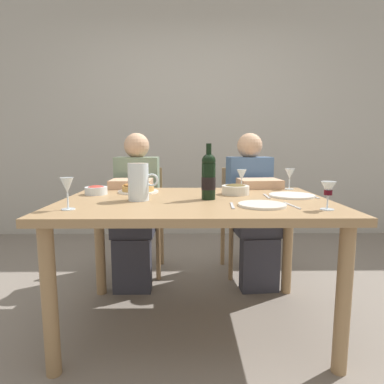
{
  "coord_description": "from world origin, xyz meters",
  "views": [
    {
      "loc": [
        -0.04,
        -1.81,
        1.06
      ],
      "look_at": [
        -0.02,
        0.09,
        0.79
      ],
      "focal_mm": 30.27,
      "sensor_mm": 36.0,
      "label": 1
    }
  ],
  "objects": [
    {
      "name": "wine_bottle",
      "position": [
        0.07,
        -0.01,
        0.89
      ],
      "size": [
        0.08,
        0.08,
        0.31
      ],
      "color": "black",
      "rests_on": "dining_table"
    },
    {
      "name": "diner_right",
      "position": [
        0.46,
        0.68,
        0.62
      ],
      "size": [
        0.36,
        0.53,
        1.16
      ],
      "rotation": [
        0.0,
        0.0,
        3.23
      ],
      "color": "#4C6B93",
      "rests_on": "ground"
    },
    {
      "name": "fork_left_setting",
      "position": [
        0.18,
        -0.22,
        0.76
      ],
      "size": [
        0.02,
        0.16,
        0.0
      ],
      "primitive_type": "cube",
      "rotation": [
        0.0,
        0.0,
        1.5
      ],
      "color": "silver",
      "rests_on": "dining_table"
    },
    {
      "name": "knife_right_setting",
      "position": [
        0.7,
        0.09,
        0.76
      ],
      "size": [
        0.02,
        0.18,
        0.0
      ],
      "primitive_type": "cube",
      "rotation": [
        0.0,
        0.0,
        1.63
      ],
      "color": "silver",
      "rests_on": "dining_table"
    },
    {
      "name": "wine_glass_centre",
      "position": [
        -0.61,
        -0.3,
        0.87
      ],
      "size": [
        0.06,
        0.06,
        0.15
      ],
      "color": "silver",
      "rests_on": "dining_table"
    },
    {
      "name": "olive_bowl",
      "position": [
        0.25,
        0.18,
        0.79
      ],
      "size": [
        0.17,
        0.17,
        0.07
      ],
      "color": "silver",
      "rests_on": "dining_table"
    },
    {
      "name": "chair_left",
      "position": [
        -0.45,
        0.91,
        0.5
      ],
      "size": [
        0.4,
        0.4,
        0.87
      ],
      "rotation": [
        0.0,
        0.0,
        3.14
      ],
      "color": "#9E7A51",
      "rests_on": "ground"
    },
    {
      "name": "wine_glass_right_diner",
      "position": [
        0.31,
        0.33,
        0.86
      ],
      "size": [
        0.07,
        0.07,
        0.14
      ],
      "color": "silver",
      "rests_on": "dining_table"
    },
    {
      "name": "chair_right",
      "position": [
        0.44,
        0.91,
        0.5
      ],
      "size": [
        0.43,
        0.43,
        0.87
      ],
      "rotation": [
        0.0,
        0.0,
        3.23
      ],
      "color": "#9E7A51",
      "rests_on": "ground"
    },
    {
      "name": "knife_left_setting",
      "position": [
        0.48,
        -0.22,
        0.76
      ],
      "size": [
        0.04,
        0.18,
        0.0
      ],
      "primitive_type": "cube",
      "rotation": [
        0.0,
        0.0,
        1.71
      ],
      "color": "silver",
      "rests_on": "dining_table"
    },
    {
      "name": "wine_glass_left_diner",
      "position": [
        0.66,
        0.41,
        0.86
      ],
      "size": [
        0.07,
        0.07,
        0.14
      ],
      "color": "silver",
      "rests_on": "dining_table"
    },
    {
      "name": "dining_table",
      "position": [
        0.0,
        0.0,
        0.67
      ],
      "size": [
        1.5,
        1.0,
        0.76
      ],
      "color": "#9E7A51",
      "rests_on": "ground"
    },
    {
      "name": "ground_plane",
      "position": [
        0.0,
        0.0,
        0.0
      ],
      "size": [
        8.0,
        8.0,
        0.0
      ],
      "primitive_type": "plane",
      "color": "slate"
    },
    {
      "name": "dinner_plate_right_setting",
      "position": [
        0.58,
        0.09,
        0.77
      ],
      "size": [
        0.26,
        0.26,
        0.01
      ],
      "primitive_type": "cylinder",
      "color": "white",
      "rests_on": "dining_table"
    },
    {
      "name": "dinner_plate_left_setting",
      "position": [
        0.33,
        -0.22,
        0.77
      ],
      "size": [
        0.24,
        0.24,
        0.01
      ],
      "primitive_type": "cylinder",
      "color": "silver",
      "rests_on": "dining_table"
    },
    {
      "name": "wine_glass_spare",
      "position": [
        0.62,
        -0.31,
        0.85
      ],
      "size": [
        0.07,
        0.07,
        0.13
      ],
      "color": "silver",
      "rests_on": "dining_table"
    },
    {
      "name": "diner_left",
      "position": [
        -0.45,
        0.67,
        0.62
      ],
      "size": [
        0.34,
        0.5,
        1.16
      ],
      "rotation": [
        0.0,
        0.0,
        3.14
      ],
      "color": "gray",
      "rests_on": "ground"
    },
    {
      "name": "salad_bowl",
      "position": [
        -0.61,
        0.18,
        0.79
      ],
      "size": [
        0.14,
        0.14,
        0.06
      ],
      "color": "silver",
      "rests_on": "dining_table"
    },
    {
      "name": "back_wall",
      "position": [
        0.0,
        2.07,
        1.4
      ],
      "size": [
        8.0,
        0.1,
        2.8
      ],
      "primitive_type": "cube",
      "color": "#B2ADA3",
      "rests_on": "ground"
    },
    {
      "name": "spoon_right_setting",
      "position": [
        0.43,
        0.09,
        0.76
      ],
      "size": [
        0.02,
        0.16,
        0.0
      ],
      "primitive_type": "cube",
      "rotation": [
        0.0,
        0.0,
        1.53
      ],
      "color": "silver",
      "rests_on": "dining_table"
    },
    {
      "name": "water_pitcher",
      "position": [
        -0.31,
        -0.04,
        0.85
      ],
      "size": [
        0.17,
        0.11,
        0.21
      ],
      "color": "silver",
      "rests_on": "dining_table"
    },
    {
      "name": "baked_tart",
      "position": [
        -0.37,
        0.27,
        0.79
      ],
      "size": [
        0.26,
        0.26,
        0.06
      ],
      "color": "white",
      "rests_on": "dining_table"
    }
  ]
}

